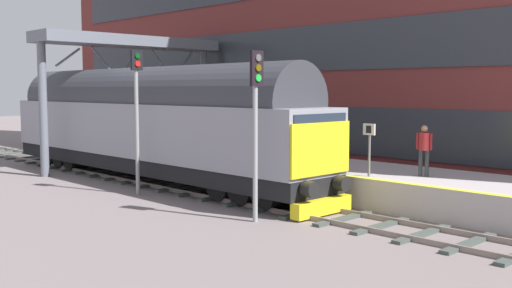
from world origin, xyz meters
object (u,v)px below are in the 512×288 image
object	(u,v)px
signal_post_near	(256,114)
platform_number_sign	(369,141)
signal_post_mid	(137,107)
waiting_passenger	(424,146)
diesel_locomotive	(146,121)

from	to	relation	value
signal_post_near	platform_number_sign	world-z (taller)	signal_post_near
signal_post_mid	platform_number_sign	xyz separation A→B (m)	(4.09, -7.07, -1.03)
signal_post_near	waiting_passenger	distance (m)	5.86
diesel_locomotive	signal_post_near	xyz separation A→B (m)	(-1.98, -8.46, 0.62)
signal_post_mid	signal_post_near	bearing A→B (deg)	-90.00
signal_post_near	diesel_locomotive	bearing A→B (deg)	76.82
signal_post_mid	waiting_passenger	world-z (taller)	signal_post_mid
waiting_passenger	diesel_locomotive	bearing A→B (deg)	1.08
signal_post_near	signal_post_mid	xyz separation A→B (m)	(0.00, 6.08, 0.06)
signal_post_mid	waiting_passenger	distance (m)	9.93
signal_post_mid	diesel_locomotive	bearing A→B (deg)	50.23
diesel_locomotive	signal_post_mid	xyz separation A→B (m)	(-1.98, -2.38, 0.68)
signal_post_near	waiting_passenger	bearing A→B (deg)	-22.90
signal_post_near	waiting_passenger	size ratio (longest dim) A/B	2.97
diesel_locomotive	signal_post_near	bearing A→B (deg)	-103.18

